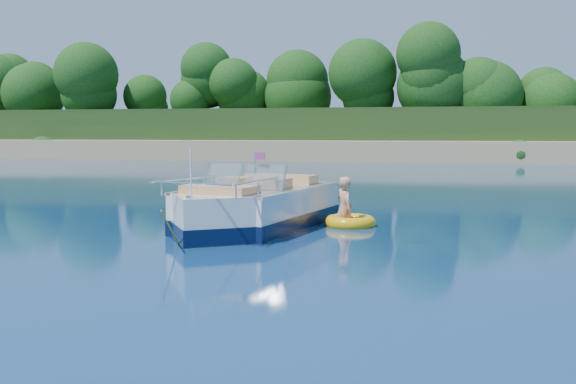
% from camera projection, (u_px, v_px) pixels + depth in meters
% --- Properties ---
extents(ground, '(160.00, 160.00, 0.00)m').
position_uv_depth(ground, '(253.00, 250.00, 11.93)').
color(ground, '#0A2347').
rests_on(ground, ground).
extents(shoreline, '(170.00, 59.00, 6.00)m').
position_uv_depth(shoreline, '(397.00, 142.00, 73.95)').
color(shoreline, tan).
rests_on(shoreline, ground).
extents(treeline, '(150.00, 7.12, 8.19)m').
position_uv_depth(treeline, '(386.00, 89.00, 51.34)').
color(treeline, black).
rests_on(treeline, ground).
extents(motorboat, '(3.17, 6.30, 2.13)m').
position_uv_depth(motorboat, '(252.00, 211.00, 14.41)').
color(motorboat, white).
rests_on(motorboat, ground).
extents(tow_tube, '(1.56, 1.56, 0.32)m').
position_uv_depth(tow_tube, '(350.00, 222.00, 14.99)').
color(tow_tube, '#EBAC0D').
rests_on(tow_tube, ground).
extents(boy, '(0.79, 0.93, 1.69)m').
position_uv_depth(boy, '(344.00, 226.00, 14.99)').
color(boy, tan).
rests_on(boy, ground).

